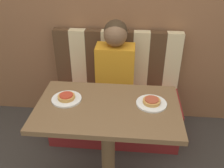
{
  "coord_description": "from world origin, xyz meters",
  "views": [
    {
      "loc": [
        0.15,
        -1.34,
        1.72
      ],
      "look_at": [
        0.0,
        0.31,
        0.74
      ],
      "focal_mm": 40.0,
      "sensor_mm": 36.0,
      "label": 1
    }
  ],
  "objects_px": {
    "pizza_left": "(66,97)",
    "pizza_right": "(152,101)",
    "person": "(115,61)",
    "plate_right": "(151,103)",
    "plate_left": "(67,99)"
  },
  "relations": [
    {
      "from": "pizza_left",
      "to": "pizza_right",
      "type": "distance_m",
      "value": 0.58
    },
    {
      "from": "person",
      "to": "pizza_left",
      "type": "height_order",
      "value": "person"
    },
    {
      "from": "pizza_left",
      "to": "plate_right",
      "type": "bearing_deg",
      "value": 0.0
    },
    {
      "from": "plate_left",
      "to": "pizza_right",
      "type": "bearing_deg",
      "value": -0.0
    },
    {
      "from": "person",
      "to": "pizza_right",
      "type": "distance_m",
      "value": 0.65
    },
    {
      "from": "plate_left",
      "to": "pizza_left",
      "type": "height_order",
      "value": "pizza_left"
    },
    {
      "from": "pizza_right",
      "to": "pizza_left",
      "type": "bearing_deg",
      "value": 180.0
    },
    {
      "from": "pizza_left",
      "to": "pizza_right",
      "type": "bearing_deg",
      "value": 0.0
    },
    {
      "from": "plate_left",
      "to": "person",
      "type": "bearing_deg",
      "value": 63.69
    },
    {
      "from": "plate_left",
      "to": "plate_right",
      "type": "distance_m",
      "value": 0.58
    },
    {
      "from": "plate_left",
      "to": "pizza_left",
      "type": "bearing_deg",
      "value": -90.0
    },
    {
      "from": "plate_right",
      "to": "person",
      "type": "bearing_deg",
      "value": 116.31
    },
    {
      "from": "plate_left",
      "to": "plate_right",
      "type": "xyz_separation_m",
      "value": [
        0.58,
        0.0,
        0.0
      ]
    },
    {
      "from": "plate_right",
      "to": "pizza_left",
      "type": "distance_m",
      "value": 0.58
    },
    {
      "from": "plate_right",
      "to": "pizza_left",
      "type": "bearing_deg",
      "value": -180.0
    }
  ]
}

